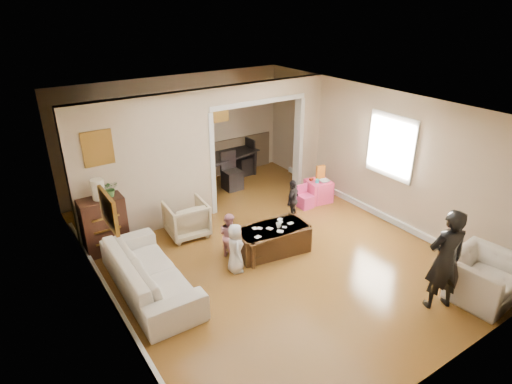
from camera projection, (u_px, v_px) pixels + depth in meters
floor at (262, 248)px, 7.84m from camera, size 7.00×7.00×0.00m
partition_left at (146, 167)px, 7.96m from camera, size 2.75×0.18×2.60m
partition_right at (307, 133)px, 9.91m from camera, size 0.55×0.18×2.60m
partition_header at (257, 91)px, 8.74m from camera, size 2.22×0.18×0.35m
window_pane at (391, 146)px, 8.27m from camera, size 0.03×0.95×1.10m
framed_art_partition at (98, 148)px, 7.24m from camera, size 0.45×0.03×0.55m
framed_art_sofa_wall at (108, 210)px, 5.26m from camera, size 0.03×0.55×0.40m
framed_art_alcove at (219, 110)px, 10.28m from camera, size 0.45×0.03×0.55m
sofa at (150, 272)px, 6.59m from camera, size 0.91×2.28×0.66m
armchair_back at (186, 219)px, 8.15m from camera, size 0.79×0.81×0.68m
armchair_front at (482, 277)px, 6.47m from camera, size 1.11×0.99×0.68m
dresser at (104, 225)px, 7.58m from camera, size 0.74×0.42×1.02m
table_lamp at (98, 189)px, 7.29m from camera, size 0.22×0.22×0.36m
potted_plant at (110, 189)px, 7.41m from camera, size 0.26×0.22×0.28m
coffee_table at (272, 240)px, 7.66m from camera, size 1.35×0.83×0.47m
coffee_cup at (279, 225)px, 7.55m from camera, size 0.11×0.11×0.09m
play_table at (318, 191)px, 9.55m from camera, size 0.57×0.57×0.48m
cereal_box at (320, 172)px, 9.53m from camera, size 0.21×0.10×0.30m
cyan_cup at (317, 181)px, 9.35m from camera, size 0.08×0.08×0.08m
toy_block at (311, 179)px, 9.47m from camera, size 0.09×0.07×0.05m
play_bowl at (324, 181)px, 9.38m from camera, size 0.24×0.24×0.05m
dining_table at (219, 167)px, 10.59m from camera, size 2.10×1.45×0.67m
adult_person at (445, 260)px, 6.08m from camera, size 0.67×0.56×1.58m
child_kneel_a at (235, 248)px, 7.03m from camera, size 0.40×0.49×0.86m
child_kneel_b at (229, 235)px, 7.46m from camera, size 0.38×0.45×0.82m
child_toddler at (293, 200)px, 8.67m from camera, size 0.55×0.44×0.87m
craft_papers at (273, 227)px, 7.57m from camera, size 0.86×0.48×0.00m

